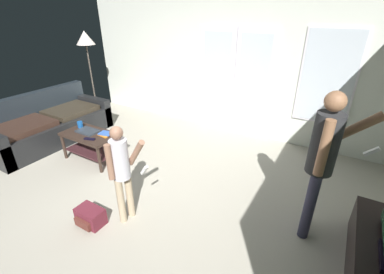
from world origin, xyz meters
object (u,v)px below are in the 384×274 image
Objects in this scene: person_adult at (323,156)px; laptop_closed at (88,131)px; coffee_table at (91,141)px; tv_remote_black at (90,139)px; cup_near_edge at (80,125)px; floor_lamp at (86,42)px; person_child at (122,167)px; book_stack at (106,134)px; backpack at (90,217)px; leather_couch at (49,125)px.

laptop_closed is at bearing -178.38° from person_adult.
tv_remote_black reaches higher than coffee_table.
person_adult reaches higher than cup_near_edge.
person_adult is at bearing -15.55° from floor_lamp.
floor_lamp is 17.78× the size of cup_near_edge.
tv_remote_black is at bearing -175.12° from person_adult.
tv_remote_black is at bearing 154.89° from person_child.
backpack is at bearing -51.93° from book_stack.
cup_near_edge is (-0.25, 0.06, 0.04)m from laptop_closed.
book_stack reaches higher than backpack.
book_stack reaches higher than laptop_closed.
person_child is at bearing -35.20° from book_stack.
cup_near_edge reaches higher than backpack.
person_child reaches higher than tv_remote_black.
person_adult is at bearing 1.71° from laptop_closed.
leather_couch is 1.54m from book_stack.
person_adult is 2.60m from backpack.
person_adult is at bearing 25.08° from person_child.
leather_couch is at bearing -179.36° from book_stack.
laptop_closed is at bearing 158.70° from coffee_table.
coffee_table is at bearing 137.99° from backpack.
floor_lamp is (-4.91, 1.37, 0.65)m from person_adult.
person_child reaches higher than coffee_table.
person_adult reaches higher than tv_remote_black.
cup_near_edge is (1.28, -1.40, -1.10)m from floor_lamp.
floor_lamp is 4.03m from backpack.
laptop_closed is at bearing -2.65° from leather_couch.
floor_lamp is at bearing 132.40° from cup_near_edge.
backpack is at bearing -137.21° from person_child.
coffee_table is 0.76× the size of person_child.
cup_near_edge reaches higher than tv_remote_black.
floor_lamp reaches higher than tv_remote_black.
tv_remote_black is (0.25, -0.17, -0.00)m from laptop_closed.
laptop_closed is (-3.38, -0.10, -0.49)m from person_adult.
cup_near_edge is at bearing 0.36° from leather_couch.
leather_couch reaches higher than cup_near_edge.
leather_couch is at bearing -179.64° from cup_near_edge.
book_stack is at bearing 1.08° from cup_near_edge.
floor_lamp is 2.59m from book_stack.
laptop_closed is (1.20, -0.06, 0.19)m from leather_couch.
leather_couch is at bearing -179.50° from person_adult.
cup_near_edge is at bearing 135.61° from tv_remote_black.
person_adult is at bearing 2.12° from coffee_table.
cup_near_edge is (-1.78, 0.83, -0.20)m from person_child.
cup_near_edge is 0.58m from book_stack.
leather_couch reaches higher than book_stack.
leather_couch is 1.47m from tv_remote_black.
laptop_closed is at bearing -13.61° from cup_near_edge.
tv_remote_black is (0.50, -0.23, -0.04)m from cup_near_edge.
person_child is (2.72, -0.83, 0.42)m from leather_couch.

